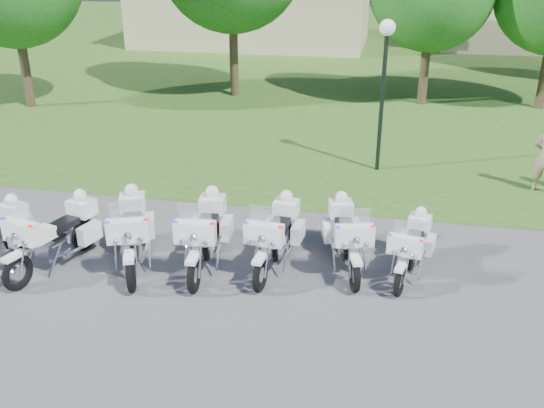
% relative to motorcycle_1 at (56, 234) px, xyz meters
% --- Properties ---
extents(ground, '(100.00, 100.00, 0.00)m').
position_rel_motorcycle_1_xyz_m(ground, '(3.64, 0.61, -0.72)').
color(ground, '#4E4E52').
rests_on(ground, ground).
extents(grass_lawn, '(100.00, 48.00, 0.01)m').
position_rel_motorcycle_1_xyz_m(grass_lawn, '(3.64, 27.61, -0.71)').
color(grass_lawn, '#2B561B').
rests_on(grass_lawn, ground).
extents(motorcycle_1, '(1.26, 2.49, 1.71)m').
position_rel_motorcycle_1_xyz_m(motorcycle_1, '(0.00, 0.00, 0.00)').
color(motorcycle_1, black).
rests_on(motorcycle_1, ground).
extents(motorcycle_2, '(1.44, 2.52, 1.77)m').
position_rel_motorcycle_1_xyz_m(motorcycle_2, '(1.50, 0.37, 0.02)').
color(motorcycle_2, black).
rests_on(motorcycle_2, ground).
extents(motorcycle_3, '(0.97, 2.60, 1.74)m').
position_rel_motorcycle_1_xyz_m(motorcycle_3, '(2.98, 0.62, 0.01)').
color(motorcycle_3, black).
rests_on(motorcycle_3, ground).
extents(motorcycle_4, '(0.96, 2.49, 1.67)m').
position_rel_motorcycle_1_xyz_m(motorcycle_4, '(4.40, 0.86, -0.02)').
color(motorcycle_4, black).
rests_on(motorcycle_4, ground).
extents(motorcycle_5, '(1.18, 2.38, 1.63)m').
position_rel_motorcycle_1_xyz_m(motorcycle_5, '(5.81, 1.14, -0.03)').
color(motorcycle_5, black).
rests_on(motorcycle_5, ground).
extents(motorcycle_6, '(1.02, 2.14, 1.46)m').
position_rel_motorcycle_1_xyz_m(motorcycle_6, '(7.12, 1.05, -0.11)').
color(motorcycle_6, black).
rests_on(motorcycle_6, ground).
extents(lamp_post, '(0.44, 0.44, 4.26)m').
position_rel_motorcycle_1_xyz_m(lamp_post, '(6.26, 6.96, 2.49)').
color(lamp_post, black).
rests_on(lamp_post, ground).
extents(building_west, '(14.56, 8.32, 4.10)m').
position_rel_motorcycle_1_xyz_m(building_west, '(-2.36, 28.61, 1.35)').
color(building_west, '#BDAE88').
rests_on(building_west, ground).
extents(building_east, '(11.44, 7.28, 4.10)m').
position_rel_motorcycle_1_xyz_m(building_east, '(14.64, 30.61, 1.35)').
color(building_east, '#BDAE88').
rests_on(building_east, ground).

